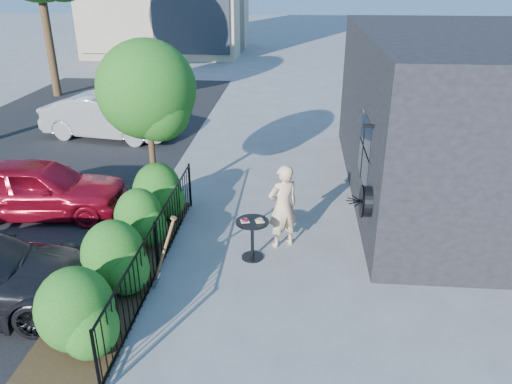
# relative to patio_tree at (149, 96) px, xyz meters

# --- Properties ---
(ground) EXTENTS (120.00, 120.00, 0.00)m
(ground) POSITION_rel_patio_tree_xyz_m (2.24, -2.76, -2.76)
(ground) COLOR gray
(ground) RESTS_ON ground
(shop_building) EXTENTS (6.22, 9.00, 4.00)m
(shop_building) POSITION_rel_patio_tree_xyz_m (7.73, 1.74, -0.76)
(shop_building) COLOR black
(shop_building) RESTS_ON ground
(fence) EXTENTS (0.05, 6.05, 1.10)m
(fence) POSITION_rel_patio_tree_xyz_m (0.74, -2.76, -2.20)
(fence) COLOR black
(fence) RESTS_ON ground
(planting_bed) EXTENTS (1.30, 6.00, 0.08)m
(planting_bed) POSITION_rel_patio_tree_xyz_m (0.04, -2.76, -2.72)
(planting_bed) COLOR #382616
(planting_bed) RESTS_ON ground
(shrubs) EXTENTS (1.10, 5.60, 1.24)m
(shrubs) POSITION_rel_patio_tree_xyz_m (0.14, -2.66, -2.06)
(shrubs) COLOR #155D17
(shrubs) RESTS_ON ground
(patio_tree) EXTENTS (2.20, 2.20, 3.94)m
(patio_tree) POSITION_rel_patio_tree_xyz_m (0.00, 0.00, 0.00)
(patio_tree) COLOR #3F2B19
(patio_tree) RESTS_ON ground
(cafe_table) EXTENTS (0.66, 0.66, 0.88)m
(cafe_table) POSITION_rel_patio_tree_xyz_m (2.47, -2.05, -2.19)
(cafe_table) COLOR black
(cafe_table) RESTS_ON ground
(woman) EXTENTS (0.78, 0.70, 1.80)m
(woman) POSITION_rel_patio_tree_xyz_m (3.04, -1.49, -1.87)
(woman) COLOR beige
(woman) RESTS_ON ground
(shovel) EXTENTS (0.51, 0.19, 1.48)m
(shovel) POSITION_rel_patio_tree_xyz_m (0.98, -3.19, -2.11)
(shovel) COLOR brown
(shovel) RESTS_ON ground
(car_red) EXTENTS (4.13, 1.95, 1.36)m
(car_red) POSITION_rel_patio_tree_xyz_m (-2.66, -0.54, -2.08)
(car_red) COLOR #A10D24
(car_red) RESTS_ON ground
(car_silver) EXTENTS (4.69, 2.28, 1.48)m
(car_silver) POSITION_rel_patio_tree_xyz_m (-3.14, 5.38, -2.02)
(car_silver) COLOR #A9A9AE
(car_silver) RESTS_ON ground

